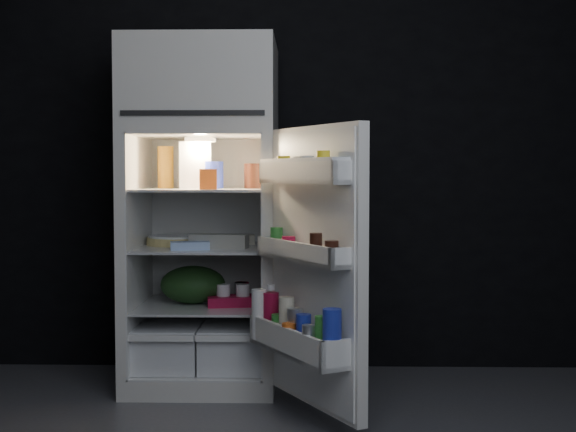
{
  "coord_description": "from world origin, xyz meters",
  "views": [
    {
      "loc": [
        0.31,
        -2.84,
        1.11
      ],
      "look_at": [
        0.22,
        1.0,
        0.9
      ],
      "focal_mm": 50.0,
      "sensor_mm": 36.0,
      "label": 1
    }
  ],
  "objects_px": {
    "refrigerator": "(203,202)",
    "egg_carton": "(219,241)",
    "fridge_door": "(310,271)",
    "yogurt_tray": "(235,301)",
    "milk_jug": "(194,165)"
  },
  "relations": [
    {
      "from": "refrigerator",
      "to": "egg_carton",
      "type": "relative_size",
      "value": 6.12
    },
    {
      "from": "egg_carton",
      "to": "fridge_door",
      "type": "bearing_deg",
      "value": -44.23
    },
    {
      "from": "yogurt_tray",
      "to": "refrigerator",
      "type": "bearing_deg",
      "value": 143.82
    },
    {
      "from": "egg_carton",
      "to": "yogurt_tray",
      "type": "bearing_deg",
      "value": 27.86
    },
    {
      "from": "milk_jug",
      "to": "egg_carton",
      "type": "distance_m",
      "value": 0.42
    },
    {
      "from": "milk_jug",
      "to": "egg_carton",
      "type": "height_order",
      "value": "milk_jug"
    },
    {
      "from": "fridge_door",
      "to": "egg_carton",
      "type": "xyz_separation_m",
      "value": [
        -0.46,
        0.59,
        0.08
      ]
    },
    {
      "from": "milk_jug",
      "to": "yogurt_tray",
      "type": "distance_m",
      "value": 0.73
    },
    {
      "from": "fridge_door",
      "to": "egg_carton",
      "type": "height_order",
      "value": "fridge_door"
    },
    {
      "from": "fridge_door",
      "to": "egg_carton",
      "type": "distance_m",
      "value": 0.75
    },
    {
      "from": "milk_jug",
      "to": "yogurt_tray",
      "type": "bearing_deg",
      "value": -31.48
    },
    {
      "from": "yogurt_tray",
      "to": "milk_jug",
      "type": "bearing_deg",
      "value": 150.15
    },
    {
      "from": "fridge_door",
      "to": "yogurt_tray",
      "type": "distance_m",
      "value": 0.76
    },
    {
      "from": "egg_carton",
      "to": "yogurt_tray",
      "type": "height_order",
      "value": "egg_carton"
    },
    {
      "from": "fridge_door",
      "to": "egg_carton",
      "type": "relative_size",
      "value": 4.2
    }
  ]
}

